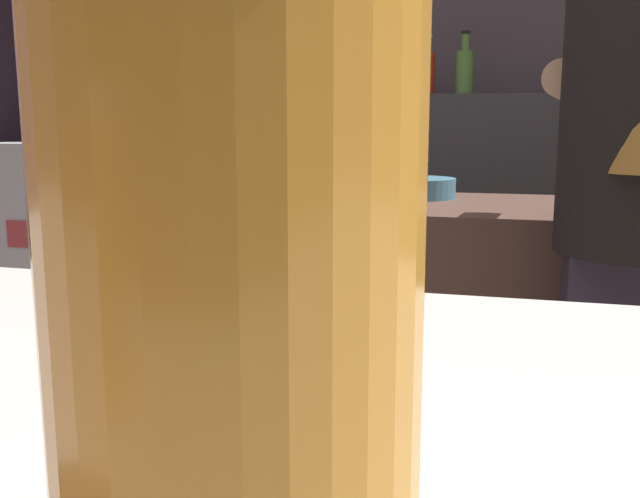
# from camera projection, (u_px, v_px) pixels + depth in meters

# --- Properties ---
(wall_back) EXTENTS (5.20, 0.10, 2.70)m
(wall_back) POSITION_uv_depth(u_px,v_px,m) (528.00, 72.00, 3.22)
(wall_back) COLOR #50444C
(wall_back) RESTS_ON ground
(back_shelf) EXTENTS (0.89, 0.36, 1.24)m
(back_shelf) POSITION_uv_depth(u_px,v_px,m) (469.00, 241.00, 3.14)
(back_shelf) COLOR #363538
(back_shelf) RESTS_ON ground
(mini_fridge) EXTENTS (0.56, 0.58, 1.04)m
(mini_fridge) POSITION_uv_depth(u_px,v_px,m) (72.00, 252.00, 3.46)
(mini_fridge) COLOR silver
(mini_fridge) RESTS_ON ground
(mixing_bowl) EXTENTS (0.21, 0.21, 0.06)m
(mixing_bowl) POSITION_uv_depth(u_px,v_px,m) (419.00, 188.00, 2.14)
(mixing_bowl) COLOR teal
(mixing_bowl) RESTS_ON prep_counter
(pint_glass_far) EXTENTS (0.08, 0.08, 0.15)m
(pint_glass_far) POSITION_uv_depth(u_px,v_px,m) (235.00, 290.00, 0.15)
(pint_glass_far) COLOR #C8822B
(pint_glass_far) RESTS_ON bar_counter
(bottle_soy) EXTENTS (0.06, 0.06, 0.24)m
(bottle_soy) POSITION_uv_depth(u_px,v_px,m) (428.00, 71.00, 2.99)
(bottle_soy) COLOR red
(bottle_soy) RESTS_ON back_shelf
(bottle_hot_sauce) EXTENTS (0.07, 0.07, 0.25)m
(bottle_hot_sauce) POSITION_uv_depth(u_px,v_px,m) (465.00, 70.00, 2.93)
(bottle_hot_sauce) COLOR #527F37
(bottle_hot_sauce) RESTS_ON back_shelf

